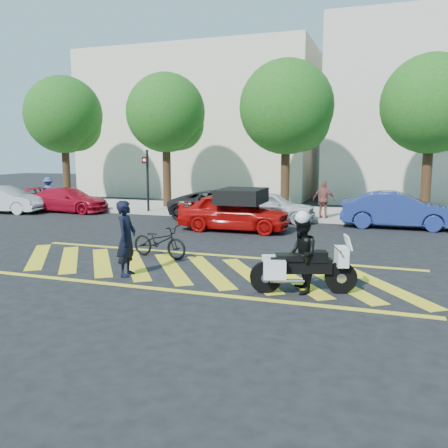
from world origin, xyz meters
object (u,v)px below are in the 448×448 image
(parked_far_left, at_px, (4,200))
(parked_mid_right, at_px, (270,206))
(bicycle, at_px, (159,241))
(red_convertible, at_px, (234,212))
(police_motorcycle, at_px, (302,268))
(officer_moto, at_px, (301,255))
(parked_left, at_px, (69,200))
(officer_bike, at_px, (126,238))
(parked_right, at_px, (398,210))
(parked_mid_left, at_px, (221,205))

(parked_far_left, bearing_deg, parked_mid_right, -91.87)
(bicycle, relative_size, red_convertible, 0.42)
(police_motorcycle, xyz_separation_m, parked_mid_right, (-3.22, 10.33, 0.12))
(officer_moto, bearing_deg, parked_left, -144.34)
(bicycle, relative_size, parked_left, 0.43)
(parked_left, bearing_deg, officer_bike, -136.78)
(police_motorcycle, height_order, parked_far_left, parked_far_left)
(parked_far_left, height_order, parked_right, parked_right)
(bicycle, height_order, officer_moto, officer_moto)
(officer_moto, bearing_deg, bicycle, -133.16)
(police_motorcycle, bearing_deg, officer_bike, 161.60)
(parked_left, bearing_deg, parked_right, -89.45)
(officer_bike, height_order, officer_moto, officer_bike)
(red_convertible, bearing_deg, officer_moto, -153.06)
(police_motorcycle, relative_size, parked_mid_left, 0.48)
(officer_moto, height_order, parked_far_left, officer_moto)
(parked_left, distance_m, parked_mid_left, 8.38)
(officer_bike, relative_size, police_motorcycle, 0.83)
(bicycle, relative_size, parked_right, 0.41)
(officer_bike, height_order, parked_mid_left, officer_bike)
(bicycle, bearing_deg, red_convertible, 3.27)
(parked_mid_left, relative_size, parked_right, 1.06)
(bicycle, xyz_separation_m, officer_moto, (4.59, -2.18, 0.36))
(parked_far_left, distance_m, parked_left, 3.21)
(officer_bike, height_order, parked_right, officer_bike)
(parked_far_left, bearing_deg, red_convertible, -104.09)
(officer_bike, xyz_separation_m, officer_moto, (4.43, -0.04, -0.11))
(officer_bike, bearing_deg, bicycle, -4.78)
(red_convertible, distance_m, parked_right, 6.78)
(bicycle, distance_m, parked_left, 12.36)
(bicycle, relative_size, parked_mid_left, 0.39)
(parked_far_left, xyz_separation_m, parked_mid_right, (13.59, 1.40, 0.02))
(police_motorcycle, bearing_deg, red_convertible, 100.20)
(parked_right, bearing_deg, bicycle, 139.21)
(officer_moto, height_order, parked_right, officer_moto)
(officer_bike, distance_m, red_convertible, 7.47)
(officer_bike, xyz_separation_m, parked_mid_left, (-1.09, 10.28, -0.29))
(red_convertible, height_order, parked_right, red_convertible)
(officer_moto, relative_size, red_convertible, 0.38)
(police_motorcycle, distance_m, parked_far_left, 19.03)
(parked_mid_right, bearing_deg, bicycle, 166.41)
(parked_mid_right, relative_size, parked_right, 0.90)
(bicycle, bearing_deg, officer_bike, -165.66)
(officer_bike, height_order, bicycle, officer_bike)
(officer_bike, distance_m, parked_left, 13.98)
(bicycle, distance_m, parked_mid_right, 8.25)
(red_convertible, bearing_deg, police_motorcycle, -152.99)
(police_motorcycle, bearing_deg, officer_moto, 128.91)
(officer_moto, relative_size, parked_right, 0.38)
(officer_moto, bearing_deg, parked_mid_left, -169.61)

